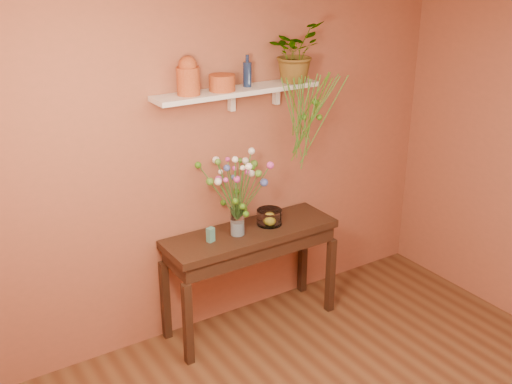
# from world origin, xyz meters

# --- Properties ---
(room) EXTENTS (4.04, 4.04, 2.70)m
(room) POSITION_xyz_m (0.00, 0.00, 1.35)
(room) COLOR brown
(room) RESTS_ON ground
(sideboard) EXTENTS (1.39, 0.45, 0.84)m
(sideboard) POSITION_xyz_m (0.08, 1.76, 0.72)
(sideboard) COLOR #341F12
(sideboard) RESTS_ON ground
(wall_shelf) EXTENTS (1.30, 0.24, 0.19)m
(wall_shelf) POSITION_xyz_m (0.06, 1.87, 1.92)
(wall_shelf) COLOR white
(wall_shelf) RESTS_ON room
(terracotta_jug) EXTENTS (0.19, 0.19, 0.27)m
(terracotta_jug) POSITION_xyz_m (-0.35, 1.87, 2.06)
(terracotta_jug) COLOR #B1512C
(terracotta_jug) RESTS_ON wall_shelf
(terracotta_pot) EXTENTS (0.21, 0.21, 0.11)m
(terracotta_pot) POSITION_xyz_m (-0.09, 1.86, 1.99)
(terracotta_pot) COLOR #B1512C
(terracotta_pot) RESTS_ON wall_shelf
(blue_bottle) EXTENTS (0.06, 0.06, 0.23)m
(blue_bottle) POSITION_xyz_m (0.14, 1.89, 2.03)
(blue_bottle) COLOR #152446
(blue_bottle) RESTS_ON wall_shelf
(spider_plant) EXTENTS (0.50, 0.47, 0.44)m
(spider_plant) POSITION_xyz_m (0.53, 1.85, 2.16)
(spider_plant) COLOR #3A7616
(spider_plant) RESTS_ON wall_shelf
(plant_fronds) EXTENTS (0.49, 0.33, 0.75)m
(plant_fronds) POSITION_xyz_m (0.56, 1.68, 1.73)
(plant_fronds) COLOR #3A7616
(plant_fronds) RESTS_ON wall_shelf
(glass_vase) EXTENTS (0.11, 0.11, 0.22)m
(glass_vase) POSITION_xyz_m (-0.04, 1.75, 0.94)
(glass_vase) COLOR white
(glass_vase) RESTS_ON sideboard
(bouquet) EXTENTS (0.50, 0.49, 0.55)m
(bouquet) POSITION_xyz_m (-0.04, 1.74, 1.30)
(bouquet) COLOR #386B28
(bouquet) RESTS_ON glass_vase
(glass_bowl) EXTENTS (0.20, 0.20, 0.12)m
(glass_bowl) POSITION_xyz_m (0.27, 1.77, 0.90)
(glass_bowl) COLOR white
(glass_bowl) RESTS_ON sideboard
(lemon) EXTENTS (0.07, 0.07, 0.07)m
(lemon) POSITION_xyz_m (0.26, 1.76, 0.89)
(lemon) COLOR yellow
(lemon) RESTS_ON glass_bowl
(carton) EXTENTS (0.06, 0.05, 0.11)m
(carton) POSITION_xyz_m (-0.27, 1.75, 0.90)
(carton) COLOR #326689
(carton) RESTS_ON sideboard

